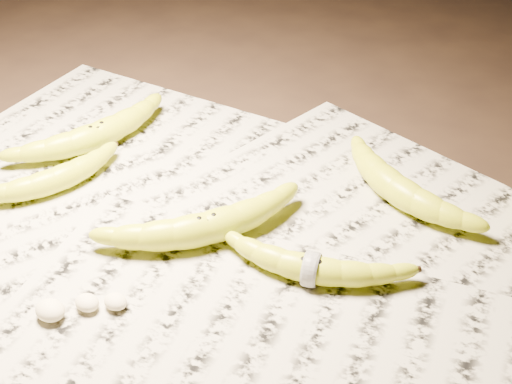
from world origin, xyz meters
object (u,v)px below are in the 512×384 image
Objects in this scene: banana_center at (206,226)px; banana_taped at (311,267)px; banana_upper_a at (396,185)px; banana_left_a at (97,133)px; banana_left_b at (54,178)px.

banana_center is 1.14× the size of banana_taped.
banana_center reaches higher than banana_upper_a.
banana_center reaches higher than banana_taped.
banana_center is at bearing -91.10° from banana_left_a.
banana_upper_a is at bearing -2.39° from banana_center.
banana_taped is (0.39, -0.06, -0.00)m from banana_left_a.
banana_upper_a is at bearing -38.90° from banana_left_b.
banana_taped is (0.13, 0.01, -0.00)m from banana_center.
banana_center is at bearing -62.85° from banana_left_b.
banana_taped is at bearing -50.44° from banana_center.
banana_taped is at bearing -83.62° from banana_left_a.
banana_left_a is at bearing 34.56° from banana_left_b.
banana_left_b is 0.36m from banana_taped.
banana_taped is (0.36, 0.05, -0.00)m from banana_left_b.
banana_upper_a is at bearing -57.31° from banana_left_a.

